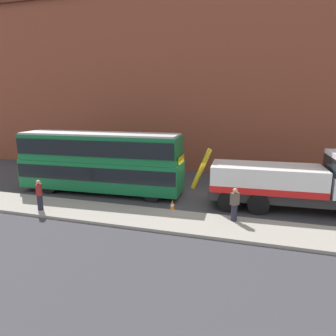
# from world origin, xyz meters

# --- Properties ---
(ground_plane) EXTENTS (120.00, 120.00, 0.00)m
(ground_plane) POSITION_xyz_m (0.00, 0.00, 0.00)
(ground_plane) COLOR #38383D
(near_kerb) EXTENTS (60.00, 2.80, 0.15)m
(near_kerb) POSITION_xyz_m (0.00, -4.20, 0.07)
(near_kerb) COLOR gray
(near_kerb) RESTS_ON ground_plane
(building_facade) EXTENTS (60.00, 1.50, 16.00)m
(building_facade) POSITION_xyz_m (0.00, 7.88, 8.07)
(building_facade) COLOR brown
(building_facade) RESTS_ON ground_plane
(recovery_tow_truck) EXTENTS (10.20, 3.05, 3.67)m
(recovery_tow_truck) POSITION_xyz_m (5.91, -0.55, 1.76)
(recovery_tow_truck) COLOR #2D2D2D
(recovery_tow_truck) RESTS_ON ground_plane
(double_decker_bus) EXTENTS (11.13, 3.05, 4.06)m
(double_decker_bus) POSITION_xyz_m (-6.43, -0.57, 2.23)
(double_decker_bus) COLOR #146B38
(double_decker_bus) RESTS_ON ground_plane
(pedestrian_onlooker) EXTENTS (0.42, 0.48, 1.71)m
(pedestrian_onlooker) POSITION_xyz_m (-7.85, -4.91, 0.99)
(pedestrian_onlooker) COLOR #232333
(pedestrian_onlooker) RESTS_ON near_kerb
(pedestrian_bystander) EXTENTS (0.47, 0.46, 1.71)m
(pedestrian_bystander) POSITION_xyz_m (2.62, -3.43, 0.99)
(pedestrian_bystander) COLOR #232333
(pedestrian_bystander) RESTS_ON near_kerb
(traffic_cone_near_bus) EXTENTS (0.36, 0.36, 0.72)m
(traffic_cone_near_bus) POSITION_xyz_m (-0.81, -2.77, 0.34)
(traffic_cone_near_bus) COLOR orange
(traffic_cone_near_bus) RESTS_ON ground_plane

